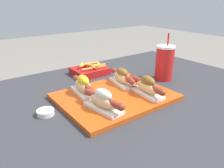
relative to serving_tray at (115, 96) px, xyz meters
The scene contains 9 objects.
patio_table 0.37m from the serving_tray, 11.82° to the left, with size 1.43×0.99×0.71m.
serving_tray is the anchor object (origin of this frame).
hot_dog_0 0.14m from the serving_tray, 145.00° to the right, with size 0.08×0.20×0.08m.
hot_dog_1 0.14m from the serving_tray, 36.04° to the right, with size 0.08×0.20×0.08m.
hot_dog_2 0.14m from the serving_tray, 139.63° to the left, with size 0.08×0.20×0.08m.
hot_dog_3 0.13m from the serving_tray, 37.05° to the left, with size 0.09×0.20×0.08m.
sauce_bowl 0.28m from the serving_tray, behind, with size 0.06×0.06×0.02m.
drink_cup 0.35m from the serving_tray, ahead, with size 0.09×0.09×0.23m.
fries_basket 0.33m from the serving_tray, 76.67° to the left, with size 0.18×0.15×0.06m.
Camera 1 is at (-0.53, -0.65, 1.10)m, focal length 35.00 mm.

